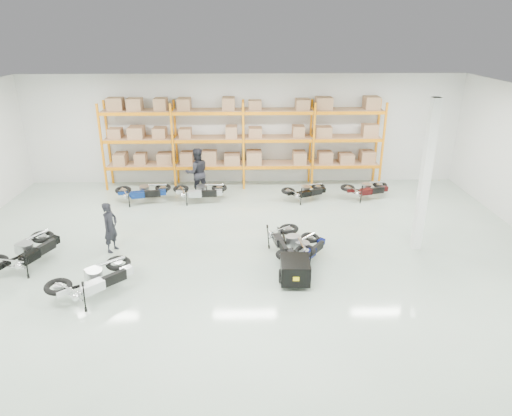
{
  "coord_description": "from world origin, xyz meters",
  "views": [
    {
      "loc": [
        0.03,
        -11.77,
        6.3
      ],
      "look_at": [
        0.37,
        1.13,
        1.1
      ],
      "focal_mm": 32.0,
      "sensor_mm": 36.0,
      "label": 1
    }
  ],
  "objects_px": {
    "moto_touring_right": "(289,237)",
    "trailer": "(295,270)",
    "moto_back_d": "(367,186)",
    "person_back": "(197,172)",
    "moto_back_a": "(143,188)",
    "moto_back_c": "(306,188)",
    "moto_back_b": "(200,188)",
    "moto_blue_centre": "(305,245)",
    "person_left": "(110,227)",
    "moto_silver_left": "(94,274)",
    "moto_black_far_left": "(26,247)"
  },
  "relations": [
    {
      "from": "moto_touring_right",
      "to": "trailer",
      "type": "relative_size",
      "value": 1.15
    },
    {
      "from": "moto_back_d",
      "to": "person_back",
      "type": "xyz_separation_m",
      "value": [
        -6.57,
        0.48,
        0.45
      ]
    },
    {
      "from": "moto_back_a",
      "to": "moto_back_c",
      "type": "relative_size",
      "value": 1.13
    },
    {
      "from": "moto_touring_right",
      "to": "moto_back_b",
      "type": "xyz_separation_m",
      "value": [
        -2.99,
        4.45,
        -0.02
      ]
    },
    {
      "from": "moto_blue_centre",
      "to": "trailer",
      "type": "bearing_deg",
      "value": 109.01
    },
    {
      "from": "moto_back_d",
      "to": "person_back",
      "type": "bearing_deg",
      "value": 71.59
    },
    {
      "from": "moto_blue_centre",
      "to": "trailer",
      "type": "distance_m",
      "value": 1.26
    },
    {
      "from": "trailer",
      "to": "person_back",
      "type": "relative_size",
      "value": 0.82
    },
    {
      "from": "trailer",
      "to": "person_left",
      "type": "distance_m",
      "value": 5.63
    },
    {
      "from": "trailer",
      "to": "person_left",
      "type": "bearing_deg",
      "value": 161.79
    },
    {
      "from": "moto_back_a",
      "to": "moto_silver_left",
      "type": "bearing_deg",
      "value": 171.83
    },
    {
      "from": "moto_black_far_left",
      "to": "trailer",
      "type": "relative_size",
      "value": 1.24
    },
    {
      "from": "moto_touring_right",
      "to": "moto_back_c",
      "type": "bearing_deg",
      "value": 64.42
    },
    {
      "from": "moto_silver_left",
      "to": "moto_back_c",
      "type": "height_order",
      "value": "moto_silver_left"
    },
    {
      "from": "moto_black_far_left",
      "to": "trailer",
      "type": "xyz_separation_m",
      "value": [
        7.36,
        -1.11,
        -0.21
      ]
    },
    {
      "from": "moto_blue_centre",
      "to": "moto_back_c",
      "type": "relative_size",
      "value": 1.04
    },
    {
      "from": "trailer",
      "to": "moto_blue_centre",
      "type": "bearing_deg",
      "value": 74.04
    },
    {
      "from": "moto_back_b",
      "to": "person_back",
      "type": "bearing_deg",
      "value": 9.9
    },
    {
      "from": "moto_silver_left",
      "to": "trailer",
      "type": "height_order",
      "value": "moto_silver_left"
    },
    {
      "from": "moto_blue_centre",
      "to": "moto_touring_right",
      "type": "height_order",
      "value": "moto_touring_right"
    },
    {
      "from": "moto_silver_left",
      "to": "moto_touring_right",
      "type": "bearing_deg",
      "value": -112.36
    },
    {
      "from": "moto_touring_right",
      "to": "person_left",
      "type": "distance_m",
      "value": 5.27
    },
    {
      "from": "moto_black_far_left",
      "to": "moto_back_b",
      "type": "xyz_separation_m",
      "value": [
        4.37,
        4.94,
        -0.06
      ]
    },
    {
      "from": "moto_black_far_left",
      "to": "moto_touring_right",
      "type": "xyz_separation_m",
      "value": [
        7.36,
        0.49,
        -0.04
      ]
    },
    {
      "from": "trailer",
      "to": "moto_back_a",
      "type": "height_order",
      "value": "moto_back_a"
    },
    {
      "from": "moto_back_d",
      "to": "moto_back_b",
      "type": "bearing_deg",
      "value": 77.04
    },
    {
      "from": "moto_silver_left",
      "to": "moto_back_c",
      "type": "bearing_deg",
      "value": -87.47
    },
    {
      "from": "moto_silver_left",
      "to": "person_back",
      "type": "distance_m",
      "value": 7.37
    },
    {
      "from": "moto_silver_left",
      "to": "moto_back_b",
      "type": "distance_m",
      "value": 6.8
    },
    {
      "from": "moto_silver_left",
      "to": "person_left",
      "type": "height_order",
      "value": "person_left"
    },
    {
      "from": "person_back",
      "to": "person_left",
      "type": "bearing_deg",
      "value": 48.34
    },
    {
      "from": "moto_blue_centre",
      "to": "moto_black_far_left",
      "type": "bearing_deg",
      "value": 38.05
    },
    {
      "from": "trailer",
      "to": "moto_back_b",
      "type": "distance_m",
      "value": 6.75
    },
    {
      "from": "person_left",
      "to": "moto_blue_centre",
      "type": "bearing_deg",
      "value": -76.72
    },
    {
      "from": "moto_blue_centre",
      "to": "moto_back_a",
      "type": "height_order",
      "value": "moto_back_a"
    },
    {
      "from": "moto_touring_right",
      "to": "person_back",
      "type": "relative_size",
      "value": 0.94
    },
    {
      "from": "moto_back_a",
      "to": "moto_touring_right",
      "type": "bearing_deg",
      "value": -139.86
    },
    {
      "from": "trailer",
      "to": "moto_silver_left",
      "type": "bearing_deg",
      "value": -172.54
    },
    {
      "from": "moto_black_far_left",
      "to": "moto_back_c",
      "type": "xyz_separation_m",
      "value": [
        8.41,
        4.96,
        -0.12
      ]
    },
    {
      "from": "moto_back_b",
      "to": "moto_back_a",
      "type": "bearing_deg",
      "value": 87.65
    },
    {
      "from": "trailer",
      "to": "moto_back_d",
      "type": "distance_m",
      "value": 7.09
    },
    {
      "from": "person_left",
      "to": "trailer",
      "type": "bearing_deg",
      "value": -89.37
    },
    {
      "from": "moto_back_a",
      "to": "moto_back_d",
      "type": "relative_size",
      "value": 1.07
    },
    {
      "from": "moto_black_far_left",
      "to": "moto_back_b",
      "type": "bearing_deg",
      "value": -109.06
    },
    {
      "from": "moto_touring_right",
      "to": "moto_back_a",
      "type": "relative_size",
      "value": 1.01
    },
    {
      "from": "trailer",
      "to": "moto_back_a",
      "type": "distance_m",
      "value": 7.93
    },
    {
      "from": "moto_blue_centre",
      "to": "person_left",
      "type": "relative_size",
      "value": 1.07
    },
    {
      "from": "trailer",
      "to": "moto_back_a",
      "type": "bearing_deg",
      "value": 133.01
    },
    {
      "from": "moto_touring_right",
      "to": "moto_back_d",
      "type": "bearing_deg",
      "value": 40.93
    },
    {
      "from": "trailer",
      "to": "moto_back_c",
      "type": "height_order",
      "value": "moto_back_c"
    }
  ]
}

